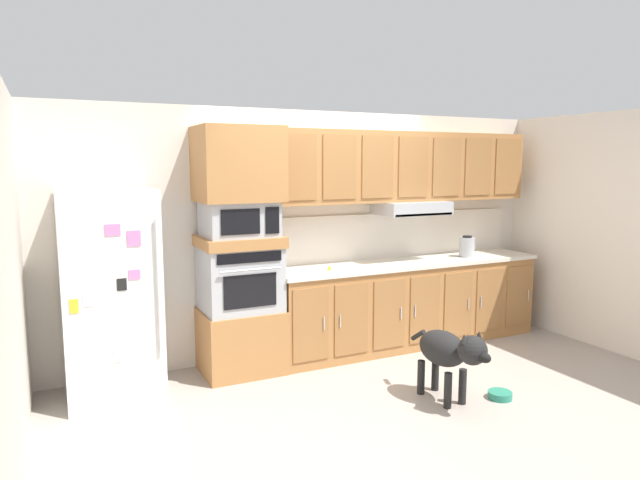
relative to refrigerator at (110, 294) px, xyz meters
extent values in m
plane|color=#9E9389|center=(2.10, -0.68, -0.88)|extent=(9.60, 9.60, 0.00)
cube|color=beige|center=(2.10, 0.43, 0.37)|extent=(6.20, 0.12, 2.50)
cube|color=beige|center=(-0.70, -0.68, 0.37)|extent=(0.12, 7.10, 2.50)
cube|color=silver|center=(4.90, -0.68, 0.37)|extent=(0.12, 7.10, 2.50)
cube|color=white|center=(0.00, 0.00, 0.00)|extent=(0.76, 0.70, 1.76)
cylinder|color=silver|center=(0.33, -0.37, 0.10)|extent=(0.02, 0.02, 1.10)
cube|color=pink|center=(0.15, -0.35, 0.22)|extent=(0.09, 0.01, 0.08)
cube|color=pink|center=(0.01, -0.35, 0.58)|extent=(0.12, 0.01, 0.09)
cube|color=white|center=(0.00, -0.35, -0.42)|extent=(0.06, 0.01, 0.10)
cube|color=pink|center=(0.16, -0.35, 0.50)|extent=(0.10, 0.01, 0.12)
cube|color=gold|center=(-0.30, -0.35, 0.01)|extent=(0.06, 0.01, 0.11)
cube|color=black|center=(0.06, -0.35, 0.15)|extent=(0.07, 0.01, 0.10)
cube|color=white|center=(-0.19, -0.35, 0.07)|extent=(0.08, 0.01, 0.14)
cube|color=#A8703D|center=(1.15, 0.07, -0.58)|extent=(0.74, 0.62, 0.60)
cube|color=#A8AAAF|center=(1.15, 0.07, 0.02)|extent=(0.70, 0.58, 0.60)
cube|color=black|center=(1.15, -0.23, -0.04)|extent=(0.49, 0.01, 0.30)
cube|color=black|center=(1.15, -0.23, 0.26)|extent=(0.59, 0.01, 0.09)
cylinder|color=#A8AAAF|center=(1.15, -0.25, 0.15)|extent=(0.56, 0.02, 0.02)
cube|color=#A8703D|center=(1.15, 0.07, 0.37)|extent=(0.74, 0.62, 0.10)
cube|color=#A8AAAF|center=(1.15, 0.07, 0.58)|extent=(0.64, 0.53, 0.32)
cube|color=black|center=(1.08, -0.20, 0.58)|extent=(0.35, 0.01, 0.22)
cube|color=black|center=(1.38, -0.20, 0.58)|extent=(0.13, 0.01, 0.24)
cube|color=#A8703D|center=(1.15, 0.07, 1.08)|extent=(0.74, 0.62, 0.68)
cube|color=#A8703D|center=(3.05, 0.07, -0.44)|extent=(3.06, 0.60, 0.88)
cube|color=#9A6738|center=(1.74, -0.24, -0.42)|extent=(0.37, 0.01, 0.70)
cylinder|color=#BCBCC1|center=(1.87, -0.25, -0.42)|extent=(0.01, 0.01, 0.12)
cube|color=#9A6738|center=(2.18, -0.24, -0.42)|extent=(0.37, 0.01, 0.70)
cylinder|color=#BCBCC1|center=(2.05, -0.25, -0.42)|extent=(0.01, 0.01, 0.12)
cube|color=#9A6738|center=(2.62, -0.24, -0.42)|extent=(0.37, 0.01, 0.70)
cylinder|color=#BCBCC1|center=(2.75, -0.25, -0.42)|extent=(0.01, 0.01, 0.12)
cube|color=#9A6738|center=(3.05, -0.24, -0.42)|extent=(0.37, 0.01, 0.70)
cylinder|color=#BCBCC1|center=(2.92, -0.25, -0.42)|extent=(0.01, 0.01, 0.12)
cube|color=#9A6738|center=(3.49, -0.24, -0.42)|extent=(0.37, 0.01, 0.70)
cylinder|color=#BCBCC1|center=(3.62, -0.25, -0.42)|extent=(0.01, 0.01, 0.12)
cube|color=#9A6738|center=(3.93, -0.24, -0.42)|extent=(0.37, 0.01, 0.70)
cylinder|color=#BCBCC1|center=(3.80, -0.25, -0.42)|extent=(0.01, 0.01, 0.12)
cube|color=#9A6738|center=(4.37, -0.24, -0.42)|extent=(0.37, 0.01, 0.70)
cylinder|color=#BCBCC1|center=(4.50, -0.25, -0.42)|extent=(0.01, 0.01, 0.12)
cube|color=silver|center=(3.05, 0.07, 0.02)|extent=(3.10, 0.64, 0.04)
cube|color=silver|center=(3.05, 0.36, 0.29)|extent=(3.10, 0.02, 0.50)
cube|color=#A8703D|center=(3.05, 0.20, 1.05)|extent=(3.06, 0.34, 0.74)
cube|color=#A8AAAF|center=(3.11, 0.13, 0.61)|extent=(0.76, 0.48, 0.14)
cube|color=black|center=(3.11, -0.09, 0.55)|extent=(0.72, 0.04, 0.02)
cube|color=#9A6738|center=(1.74, 0.02, 1.05)|extent=(0.37, 0.01, 0.63)
cube|color=#9A6738|center=(2.18, 0.02, 1.05)|extent=(0.37, 0.01, 0.63)
cube|color=#9A6738|center=(2.62, 0.02, 1.05)|extent=(0.37, 0.01, 0.63)
cube|color=#9A6738|center=(3.05, 0.02, 1.05)|extent=(0.37, 0.01, 0.63)
cube|color=#9A6738|center=(3.49, 0.02, 1.05)|extent=(0.37, 0.01, 0.63)
cube|color=#9A6738|center=(3.93, 0.02, 1.05)|extent=(0.37, 0.01, 0.63)
cube|color=#9A6738|center=(4.37, 0.02, 1.05)|extent=(0.37, 0.01, 0.63)
cylinder|color=yellow|center=(2.05, -0.01, 0.05)|extent=(0.07, 0.10, 0.03)
cylinder|color=silver|center=(2.15, -0.05, 0.05)|extent=(0.06, 0.11, 0.01)
cylinder|color=#A8AAAF|center=(3.80, 0.02, 0.15)|extent=(0.17, 0.17, 0.22)
cylinder|color=black|center=(3.80, 0.02, 0.27)|extent=(0.10, 0.10, 0.02)
ellipsoid|color=black|center=(2.46, -1.28, -0.44)|extent=(0.33, 0.49, 0.29)
sphere|color=black|center=(2.49, -1.62, -0.36)|extent=(0.23, 0.23, 0.23)
ellipsoid|color=black|center=(2.50, -1.74, -0.38)|extent=(0.10, 0.14, 0.08)
cone|color=black|center=(2.57, -1.60, -0.26)|extent=(0.06, 0.06, 0.07)
cone|color=black|center=(2.41, -1.61, -0.26)|extent=(0.06, 0.06, 0.07)
cylinder|color=black|center=(2.44, -0.97, -0.41)|extent=(0.05, 0.17, 0.13)
cylinder|color=black|center=(2.55, -1.44, -0.73)|extent=(0.06, 0.06, 0.29)
cylinder|color=black|center=(2.39, -1.45, -0.73)|extent=(0.06, 0.06, 0.29)
cylinder|color=black|center=(2.53, -1.11, -0.73)|extent=(0.06, 0.06, 0.29)
cylinder|color=black|center=(2.37, -1.12, -0.73)|extent=(0.06, 0.06, 0.29)
cylinder|color=#267F66|center=(2.91, -1.50, -0.85)|extent=(0.20, 0.20, 0.06)
cylinder|color=brown|center=(2.91, -1.50, -0.84)|extent=(0.15, 0.15, 0.03)
camera|label=1|loc=(-0.43, -4.91, 1.08)|focal=31.67mm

